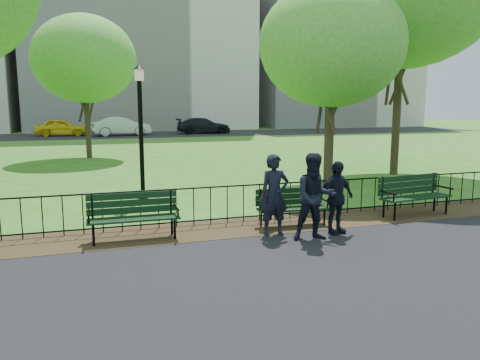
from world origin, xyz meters
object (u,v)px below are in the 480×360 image
object	(u,v)px
park_bench_right_a	(413,191)
sedan_silver	(121,126)
tree_far_c	(84,59)
person_left	(275,195)
taxi	(61,127)
park_bench_left_a	(133,211)
tree_near_e	(332,45)
person_mid	(315,197)
person_right	(336,197)
sedan_dark	(204,126)
park_bench_main	(282,202)
lamppost	(141,127)

from	to	relation	value
park_bench_right_a	sedan_silver	size ratio (longest dim) A/B	0.39
tree_far_c	person_left	bearing A→B (deg)	-77.42
tree_far_c	taxi	bearing A→B (deg)	96.85
person_left	sedan_silver	bearing A→B (deg)	92.62
tree_far_c	park_bench_left_a	bearing A→B (deg)	-87.14
tree_near_e	person_mid	distance (m)	7.84
park_bench_right_a	person_right	xyz separation A→B (m)	(-2.67, -0.89, 0.17)
tree_near_e	person_left	distance (m)	7.76
park_bench_right_a	sedan_dark	world-z (taller)	sedan_dark
tree_far_c	sedan_silver	size ratio (longest dim) A/B	1.44
park_bench_main	sedan_silver	size ratio (longest dim) A/B	0.33
tree_far_c	sedan_dark	xyz separation A→B (m)	(10.37, 17.74, -4.24)
park_bench_left_a	sedan_dark	xyz separation A→B (m)	(9.58, 33.53, 0.15)
park_bench_left_a	person_mid	xyz separation A→B (m)	(3.52, -1.19, 0.31)
park_bench_left_a	person_mid	world-z (taller)	person_mid
person_mid	taxi	world-z (taller)	person_mid
park_bench_left_a	person_left	bearing A→B (deg)	-11.39
taxi	sedan_dark	bearing A→B (deg)	-87.43
park_bench_main	person_right	world-z (taller)	person_right
park_bench_right_a	person_mid	world-z (taller)	person_mid
tree_near_e	sedan_silver	world-z (taller)	tree_near_e
person_right	park_bench_right_a	bearing A→B (deg)	5.76
person_mid	sedan_silver	distance (m)	33.96
park_bench_main	taxi	bearing A→B (deg)	103.28
person_mid	person_left	bearing A→B (deg)	150.05
person_left	person_mid	distance (m)	0.87
person_left	taxi	world-z (taller)	person_left
person_mid	sedan_silver	bearing A→B (deg)	104.23
person_mid	taxi	xyz separation A→B (m)	(-6.49, 35.10, -0.15)
tree_far_c	sedan_silver	bearing A→B (deg)	80.73
park_bench_main	sedan_dark	bearing A→B (deg)	82.20
tree_far_c	park_bench_main	bearing A→B (deg)	-75.47
park_bench_left_a	tree_far_c	bearing A→B (deg)	93.44
person_right	person_left	bearing A→B (deg)	155.00
person_left	person_right	distance (m)	1.33
person_right	taxi	xyz separation A→B (m)	(-7.14, 34.81, -0.04)
park_bench_right_a	sedan_silver	xyz separation A→B (m)	(-4.87, 32.74, 0.21)
taxi	tree_far_c	bearing A→B (deg)	-168.83
tree_near_e	tree_far_c	distance (m)	13.57
person_right	sedan_silver	distance (m)	33.71
lamppost	sedan_silver	xyz separation A→B (m)	(1.32, 28.53, -1.27)
lamppost	park_bench_left_a	bearing A→B (deg)	-98.86
tree_near_e	tree_far_c	world-z (taller)	tree_far_c
park_bench_right_a	person_mid	size ratio (longest dim) A/B	1.11
sedan_silver	sedan_dark	xyz separation A→B (m)	(7.61, 0.79, -0.09)
lamppost	sedan_silver	distance (m)	28.58
tree_near_e	sedan_silver	xyz separation A→B (m)	(-5.06, 28.03, -3.86)
person_left	park_bench_right_a	bearing A→B (deg)	9.78
sedan_dark	park_bench_right_a	bearing A→B (deg)	178.89
park_bench_left_a	park_bench_right_a	world-z (taller)	park_bench_right_a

